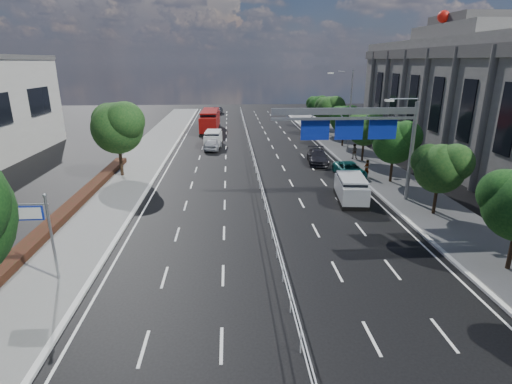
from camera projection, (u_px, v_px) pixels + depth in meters
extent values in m
plane|color=black|center=(280.00, 273.00, 19.47)|extent=(160.00, 160.00, 0.00)
cube|color=slate|center=(37.00, 280.00, 18.72)|extent=(5.00, 140.00, 0.14)
cube|color=slate|center=(506.00, 264.00, 20.18)|extent=(5.00, 140.00, 0.14)
cube|color=silver|center=(92.00, 278.00, 18.87)|extent=(0.25, 140.00, 0.15)
cube|color=silver|center=(458.00, 266.00, 20.02)|extent=(0.25, 140.00, 0.15)
cube|color=silver|center=(253.00, 153.00, 40.48)|extent=(0.05, 85.00, 0.05)
cube|color=silver|center=(253.00, 157.00, 40.62)|extent=(0.05, 85.00, 0.05)
cube|color=black|center=(43.00, 232.00, 23.25)|extent=(1.00, 36.00, 0.44)
cylinder|color=gray|center=(52.00, 240.00, 18.14)|extent=(0.12, 0.12, 4.20)
sphere|color=gray|center=(45.00, 196.00, 17.47)|extent=(0.18, 0.18, 0.18)
cylinder|color=gray|center=(33.00, 204.00, 17.56)|extent=(1.30, 0.07, 0.07)
cube|color=navy|center=(28.00, 213.00, 17.67)|extent=(1.35, 0.06, 0.68)
cube|color=white|center=(28.00, 213.00, 17.70)|extent=(1.20, 0.01, 0.54)
cube|color=white|center=(27.00, 213.00, 17.64)|extent=(1.20, 0.01, 0.54)
cylinder|color=gray|center=(411.00, 153.00, 28.49)|extent=(0.28, 0.28, 7.20)
cube|color=gray|center=(345.00, 111.00, 27.24)|extent=(10.20, 0.25, 0.45)
cube|color=gray|center=(345.00, 119.00, 27.40)|extent=(10.20, 0.18, 0.18)
cylinder|color=gray|center=(404.00, 99.00, 27.24)|extent=(2.00, 0.10, 0.10)
cube|color=silver|center=(389.00, 100.00, 27.21)|extent=(0.60, 0.25, 0.15)
cube|color=navy|center=(383.00, 129.00, 27.99)|extent=(2.00, 0.08, 1.40)
cube|color=white|center=(382.00, 129.00, 28.04)|extent=(1.80, 0.02, 1.20)
cube|color=navy|center=(349.00, 130.00, 27.84)|extent=(2.00, 0.08, 1.40)
cube|color=white|center=(349.00, 130.00, 27.89)|extent=(1.80, 0.02, 1.20)
cube|color=navy|center=(315.00, 130.00, 27.69)|extent=(2.00, 0.08, 1.40)
cube|color=white|center=(315.00, 130.00, 27.74)|extent=(1.80, 0.02, 1.20)
cylinder|color=gray|center=(350.00, 113.00, 43.39)|extent=(0.16, 0.16, 9.00)
cylinder|color=gray|center=(342.00, 72.00, 41.97)|extent=(0.10, 2.40, 0.10)
cube|color=silver|center=(330.00, 73.00, 41.94)|extent=(0.60, 0.25, 0.15)
cube|color=slate|center=(492.00, 101.00, 39.97)|extent=(14.00, 36.00, 12.00)
cube|color=#4C4947|center=(429.00, 53.00, 38.08)|extent=(0.40, 36.00, 1.00)
cube|color=slate|center=(505.00, 31.00, 37.91)|extent=(13.00, 12.00, 1.20)
cube|color=#4C4947|center=(507.00, 19.00, 37.59)|extent=(12.00, 7.00, 0.90)
sphere|color=#B2140C|center=(444.00, 17.00, 37.14)|extent=(1.10, 1.10, 1.10)
cylinder|color=black|center=(121.00, 158.00, 35.22)|extent=(0.28, 0.28, 3.50)
sphere|color=#123814|center=(117.00, 128.00, 34.41)|extent=(4.40, 4.40, 4.40)
sphere|color=#123814|center=(125.00, 121.00, 33.62)|extent=(3.30, 3.30, 3.30)
sphere|color=#123814|center=(110.00, 121.00, 34.81)|extent=(3.08, 3.08, 3.08)
cylinder|color=black|center=(512.00, 246.00, 19.28)|extent=(0.22, 0.22, 2.75)
sphere|color=black|center=(504.00, 194.00, 18.95)|extent=(2.38, 2.38, 2.38)
cylinder|color=black|center=(436.00, 197.00, 26.41)|extent=(0.21, 0.21, 2.60)
sphere|color=#123814|center=(440.00, 169.00, 25.81)|extent=(3.20, 3.20, 3.20)
sphere|color=#123814|center=(454.00, 163.00, 25.23)|extent=(2.40, 2.40, 2.40)
sphere|color=#123814|center=(429.00, 161.00, 26.10)|extent=(2.24, 2.24, 2.24)
cylinder|color=black|center=(392.00, 167.00, 33.48)|extent=(0.22, 0.22, 2.80)
sphere|color=black|center=(394.00, 143.00, 32.84)|extent=(3.50, 3.50, 3.50)
sphere|color=black|center=(406.00, 137.00, 32.21)|extent=(2.62, 2.62, 2.62)
sphere|color=black|center=(385.00, 136.00, 33.16)|extent=(2.45, 2.45, 2.45)
cylinder|color=black|center=(363.00, 149.00, 40.61)|extent=(0.22, 0.22, 2.70)
sphere|color=#123814|center=(365.00, 129.00, 39.98)|extent=(3.30, 3.30, 3.30)
sphere|color=#123814|center=(373.00, 125.00, 39.39)|extent=(2.48, 2.48, 2.47)
sphere|color=#123814|center=(358.00, 124.00, 40.28)|extent=(2.31, 2.31, 2.31)
cylinder|color=black|center=(343.00, 136.00, 47.73)|extent=(0.21, 0.21, 2.65)
sphere|color=black|center=(344.00, 120.00, 47.11)|extent=(3.20, 3.20, 3.20)
sphere|color=black|center=(351.00, 115.00, 46.53)|extent=(2.40, 2.40, 2.40)
sphere|color=black|center=(338.00, 115.00, 47.40)|extent=(2.24, 2.24, 2.24)
cylinder|color=black|center=(328.00, 126.00, 54.80)|extent=(0.23, 0.23, 2.85)
sphere|color=#123814|center=(329.00, 110.00, 54.14)|extent=(3.60, 3.60, 3.60)
sphere|color=#123814|center=(335.00, 106.00, 53.50)|extent=(2.70, 2.70, 2.70)
sphere|color=#123814|center=(324.00, 106.00, 54.47)|extent=(2.52, 2.52, 2.52)
cylinder|color=black|center=(316.00, 119.00, 61.95)|extent=(0.21, 0.21, 2.60)
sphere|color=black|center=(317.00, 106.00, 61.35)|extent=(3.10, 3.10, 3.10)
sphere|color=black|center=(322.00, 103.00, 60.79)|extent=(2.32, 2.33, 2.32)
sphere|color=black|center=(313.00, 103.00, 61.63)|extent=(2.17, 2.17, 2.17)
cube|color=black|center=(213.00, 145.00, 48.44)|extent=(2.16, 4.43, 0.31)
cube|color=silver|center=(213.00, 139.00, 48.21)|extent=(2.12, 4.34, 1.27)
cube|color=black|center=(213.00, 134.00, 48.01)|extent=(1.89, 3.15, 0.56)
cube|color=silver|center=(213.00, 131.00, 47.92)|extent=(1.98, 3.41, 0.11)
cylinder|color=black|center=(206.00, 146.00, 47.07)|extent=(0.31, 0.65, 0.63)
cylinder|color=black|center=(219.00, 146.00, 47.06)|extent=(0.31, 0.65, 0.63)
cylinder|color=black|center=(208.00, 141.00, 49.71)|extent=(0.31, 0.65, 0.63)
cylinder|color=black|center=(221.00, 141.00, 49.71)|extent=(0.31, 0.65, 0.63)
cube|color=black|center=(210.00, 130.00, 59.04)|extent=(2.71, 10.21, 0.30)
cube|color=maroon|center=(210.00, 121.00, 58.63)|extent=(2.66, 10.01, 2.06)
cube|color=black|center=(210.00, 114.00, 58.31)|extent=(2.39, 7.22, 0.91)
cube|color=maroon|center=(210.00, 111.00, 58.16)|extent=(2.50, 7.82, 0.18)
cylinder|color=black|center=(202.00, 133.00, 55.83)|extent=(0.28, 0.63, 0.63)
cylinder|color=black|center=(216.00, 133.00, 55.90)|extent=(0.28, 0.63, 0.63)
cylinder|color=black|center=(206.00, 125.00, 62.07)|extent=(0.28, 0.63, 0.63)
cylinder|color=black|center=(218.00, 125.00, 62.14)|extent=(0.28, 0.63, 0.63)
imported|color=#B2B3BA|center=(213.00, 144.00, 46.39)|extent=(2.19, 4.32, 1.41)
imported|color=black|center=(218.00, 110.00, 78.25)|extent=(1.94, 4.25, 1.35)
cube|color=black|center=(350.00, 199.00, 29.55)|extent=(2.42, 4.68, 0.31)
cube|color=#969A9D|center=(351.00, 189.00, 29.32)|extent=(2.37, 4.59, 1.27)
cube|color=black|center=(352.00, 181.00, 29.12)|extent=(2.08, 3.35, 0.56)
cube|color=#969A9D|center=(352.00, 177.00, 29.03)|extent=(2.19, 3.62, 0.11)
cylinder|color=black|center=(343.00, 203.00, 28.16)|extent=(0.34, 0.66, 0.63)
cylinder|color=black|center=(365.00, 203.00, 28.09)|extent=(0.34, 0.66, 0.63)
cylinder|color=black|center=(337.00, 190.00, 30.92)|extent=(0.34, 0.66, 0.63)
cylinder|color=black|center=(357.00, 191.00, 30.84)|extent=(0.34, 0.66, 0.63)
imported|color=#176864|center=(350.00, 170.00, 35.58)|extent=(2.23, 4.59, 1.26)
imported|color=black|center=(318.00, 157.00, 40.23)|extent=(2.42, 4.89, 1.37)
imported|color=gray|center=(367.00, 168.00, 34.94)|extent=(0.67, 0.61, 1.54)
imported|color=gray|center=(354.00, 151.00, 41.49)|extent=(0.89, 0.77, 1.57)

